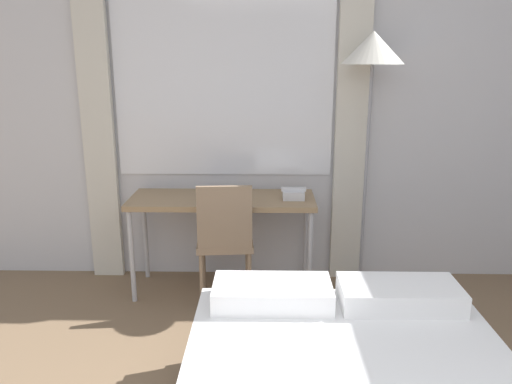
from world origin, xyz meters
TOP-DOWN VIEW (x-y plane):
  - wall_back_with_window at (-0.06, 3.23)m, footprint 5.62×0.13m
  - desk at (-0.47, 2.90)m, footprint 1.37×0.51m
  - desk_chair at (-0.44, 2.69)m, footprint 0.43×0.43m
  - standing_lamp at (0.59, 2.93)m, footprint 0.43×0.43m
  - telephone at (0.05, 2.87)m, footprint 0.18×0.14m
  - book at (-0.52, 2.96)m, footprint 0.25×0.24m

SIDE VIEW (x-z plane):
  - desk_chair at x=-0.44m, z-range 0.06..0.97m
  - desk at x=-0.47m, z-range 0.31..1.05m
  - book at x=-0.52m, z-range 0.74..0.77m
  - telephone at x=0.05m, z-range 0.74..0.82m
  - wall_back_with_window at x=-0.06m, z-range 0.00..2.70m
  - standing_lamp at x=0.59m, z-range 0.74..2.66m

